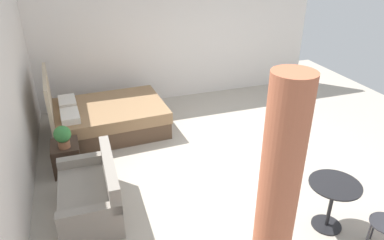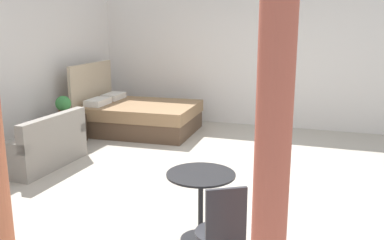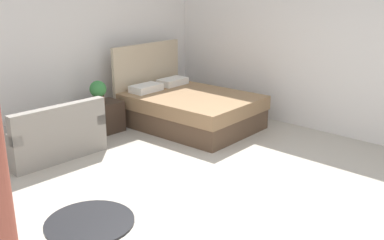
{
  "view_description": "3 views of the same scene",
  "coord_description": "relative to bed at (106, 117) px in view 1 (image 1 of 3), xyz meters",
  "views": [
    {
      "loc": [
        -4.74,
        2.39,
        3.44
      ],
      "look_at": [
        0.27,
        0.68,
        0.77
      ],
      "focal_mm": 33.0,
      "sensor_mm": 36.0,
      "label": 1
    },
    {
      "loc": [
        -5.39,
        -1.61,
        2.06
      ],
      "look_at": [
        0.01,
        0.23,
        0.75
      ],
      "focal_mm": 38.44,
      "sensor_mm": 36.0,
      "label": 2
    },
    {
      "loc": [
        -3.47,
        -3.0,
        2.37
      ],
      "look_at": [
        0.14,
        0.36,
        0.82
      ],
      "focal_mm": 41.07,
      "sensor_mm": 36.0,
      "label": 3
    }
  ],
  "objects": [
    {
      "name": "nightstand",
      "position": [
        -1.17,
        0.79,
        -0.06
      ],
      "size": [
        0.54,
        0.43,
        0.51
      ],
      "color": "#38281E",
      "rests_on": "ground"
    },
    {
      "name": "wall_back",
      "position": [
        -1.78,
        1.38,
        1.1
      ],
      "size": [
        9.27,
        0.12,
        2.83
      ],
      "primitive_type": "cube",
      "color": "silver",
      "rests_on": "ground"
    },
    {
      "name": "potted_plant",
      "position": [
        -1.27,
        0.78,
        0.4
      ],
      "size": [
        0.27,
        0.27,
        0.37
      ],
      "color": "#935B3D",
      "rests_on": "nightstand"
    },
    {
      "name": "bed",
      "position": [
        0.0,
        0.0,
        0.0
      ],
      "size": [
        1.69,
        2.23,
        1.33
      ],
      "color": "brown",
      "rests_on": "ground"
    },
    {
      "name": "couch",
      "position": [
        -2.33,
        0.47,
        -0.05
      ],
      "size": [
        1.4,
        0.81,
        0.79
      ],
      "color": "gray",
      "rests_on": "ground"
    },
    {
      "name": "ground_plane",
      "position": [
        -1.78,
        -1.97,
        -0.33
      ],
      "size": [
        9.27,
        9.71,
        0.02
      ],
      "primitive_type": "cube",
      "color": "#B2A899"
    },
    {
      "name": "curtain_right",
      "position": [
        -4.66,
        -0.93,
        1.03
      ],
      "size": [
        0.32,
        0.32,
        2.68
      ],
      "color": "#D1704C",
      "rests_on": "ground"
    },
    {
      "name": "balcony_table",
      "position": [
        -3.68,
        -2.48,
        0.17
      ],
      "size": [
        0.66,
        0.66,
        0.7
      ],
      "color": "black",
      "rests_on": "ground"
    },
    {
      "name": "wall_right",
      "position": [
        1.36,
        -1.97,
        1.1
      ],
      "size": [
        0.12,
        6.71,
        2.83
      ],
      "primitive_type": "cube",
      "color": "silver",
      "rests_on": "ground"
    }
  ]
}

